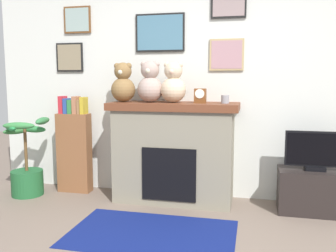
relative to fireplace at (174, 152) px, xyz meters
The scene contains 12 objects.
back_wall 0.86m from the fireplace, 47.16° to the left, with size 5.20×0.15×2.60m.
fireplace is the anchor object (origin of this frame).
bookshelf 1.26m from the fireplace, behind, with size 0.40×0.16×1.17m.
potted_plant 1.77m from the fireplace, behind, with size 0.56×0.52×0.93m.
tv_stand 1.52m from the fireplace, ahead, with size 0.71×0.40×0.45m, color black.
television 1.49m from the fireplace, ahead, with size 0.60×0.14×0.40m.
area_rug 1.09m from the fireplace, 90.00° to the right, with size 1.48×0.93×0.01m, color navy.
candle_jar 0.82m from the fireplace, ahead, with size 0.09×0.09×0.09m, color gray.
mantel_clock 0.69m from the fireplace, ahead, with size 0.12×0.09×0.16m.
teddy_bear_cream 0.95m from the fireplace, behind, with size 0.27×0.27×0.44m.
teddy_bear_brown 0.80m from the fireplace, behind, with size 0.28×0.28×0.46m.
teddy_bear_tan 0.75m from the fireplace, 104.46° to the right, with size 0.28×0.28×0.45m.
Camera 1 is at (0.55, -2.26, 1.38)m, focal length 39.11 mm.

